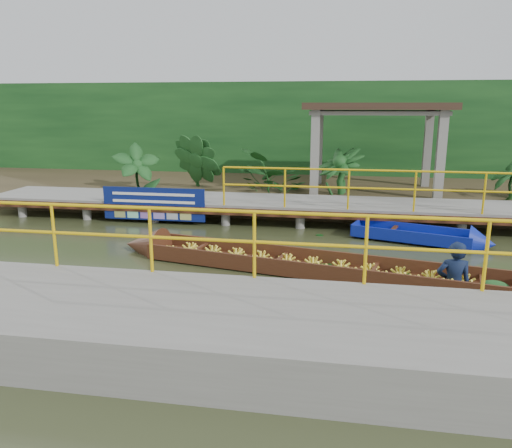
# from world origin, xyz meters

# --- Properties ---
(ground) EXTENTS (80.00, 80.00, 0.00)m
(ground) POSITION_xyz_m (0.00, 0.00, 0.00)
(ground) COLOR #2C2F17
(ground) RESTS_ON ground
(land_strip) EXTENTS (30.00, 8.00, 0.45)m
(land_strip) POSITION_xyz_m (0.00, 7.50, 0.23)
(land_strip) COLOR #332B19
(land_strip) RESTS_ON ground
(far_dock) EXTENTS (16.00, 2.06, 1.66)m
(far_dock) POSITION_xyz_m (0.02, 3.43, 0.48)
(far_dock) COLOR slate
(far_dock) RESTS_ON ground
(near_dock) EXTENTS (18.00, 2.40, 1.73)m
(near_dock) POSITION_xyz_m (1.00, -4.20, 0.30)
(near_dock) COLOR slate
(near_dock) RESTS_ON ground
(pavilion) EXTENTS (4.40, 3.00, 3.00)m
(pavilion) POSITION_xyz_m (3.00, 6.30, 2.82)
(pavilion) COLOR slate
(pavilion) RESTS_ON ground
(foliage_backdrop) EXTENTS (30.00, 0.80, 4.00)m
(foliage_backdrop) POSITION_xyz_m (0.00, 10.00, 2.00)
(foliage_backdrop) COLOR #123A17
(foliage_backdrop) RESTS_ON ground
(vendor_boat) EXTENTS (9.04, 2.74, 2.00)m
(vendor_boat) POSITION_xyz_m (2.08, -0.93, 0.22)
(vendor_boat) COLOR #3A1D10
(vendor_boat) RESTS_ON ground
(moored_blue_boat) EXTENTS (3.26, 1.73, 0.76)m
(moored_blue_boat) POSITION_xyz_m (4.43, 1.64, 0.13)
(moored_blue_boat) COLOR #0D1C94
(moored_blue_boat) RESTS_ON ground
(blue_banner) EXTENTS (2.84, 0.04, 0.89)m
(blue_banner) POSITION_xyz_m (-2.92, 2.48, 0.56)
(blue_banner) COLOR navy
(blue_banner) RESTS_ON ground
(tropical_plants) EXTENTS (14.30, 1.30, 1.62)m
(tropical_plants) POSITION_xyz_m (1.68, 5.30, 1.26)
(tropical_plants) COLOR #123A17
(tropical_plants) RESTS_ON ground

